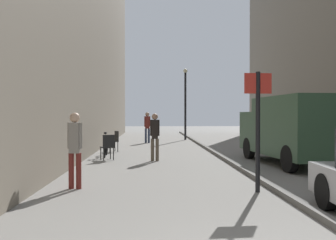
{
  "coord_description": "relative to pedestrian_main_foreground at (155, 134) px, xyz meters",
  "views": [
    {
      "loc": [
        -1.11,
        -2.88,
        1.67
      ],
      "look_at": [
        -0.54,
        10.09,
        1.49
      ],
      "focal_mm": 39.65,
      "sensor_mm": 36.0,
      "label": 1
    }
  ],
  "objects": [
    {
      "name": "pedestrian_main_foreground",
      "position": [
        0.0,
        0.0,
        0.0
      ],
      "size": [
        0.34,
        0.22,
        1.72
      ],
      "rotation": [
        0.0,
        0.0,
        -0.03
      ],
      "color": "brown",
      "rests_on": "ground_plane"
    },
    {
      "name": "kerb_strip",
      "position": [
        2.58,
        1.48,
        -0.93
      ],
      "size": [
        0.16,
        40.0,
        0.12
      ],
      "primitive_type": "cube",
      "color": "#615F5B",
      "rests_on": "ground_plane"
    },
    {
      "name": "delivery_van",
      "position": [
        4.58,
        -1.16,
        0.23
      ],
      "size": [
        2.27,
        5.16,
        2.27
      ],
      "rotation": [
        0.0,
        0.0,
        0.07
      ],
      "color": "#335138",
      "rests_on": "ground_plane"
    },
    {
      "name": "ground_plane",
      "position": [
        1.0,
        1.48,
        -0.99
      ],
      "size": [
        80.0,
        80.0,
        0.0
      ],
      "primitive_type": "plane",
      "color": "gray"
    },
    {
      "name": "cafe_chair_by_doorway",
      "position": [
        -1.81,
        3.48,
        -0.45
      ],
      "size": [
        0.59,
        0.59,
        0.94
      ],
      "rotation": [
        0.0,
        0.0,
        2.02
      ],
      "color": "black",
      "rests_on": "ground_plane"
    },
    {
      "name": "street_sign_post",
      "position": [
        2.18,
        -5.5,
        0.55
      ],
      "size": [
        0.6,
        0.1,
        2.6
      ],
      "rotation": [
        0.0,
        0.0,
        3.2
      ],
      "color": "black",
      "rests_on": "ground_plane"
    },
    {
      "name": "bicycle_leaning",
      "position": [
        -1.97,
        1.62,
        -0.61
      ],
      "size": [
        0.14,
        1.77,
        0.98
      ],
      "rotation": [
        0.0,
        0.0,
        0.05
      ],
      "color": "black",
      "rests_on": "ground_plane"
    },
    {
      "name": "pedestrian_far_crossing",
      "position": [
        -0.37,
        8.68,
        0.06
      ],
      "size": [
        0.36,
        0.24,
        1.83
      ],
      "rotation": [
        0.0,
        0.0,
        3.31
      ],
      "color": "#2D3851",
      "rests_on": "ground_plane"
    },
    {
      "name": "pedestrian_mid_block",
      "position": [
        -1.85,
        -4.97,
        0.0
      ],
      "size": [
        0.34,
        0.22,
        1.72
      ],
      "rotation": [
        0.0,
        0.0,
        3.01
      ],
      "color": "maroon",
      "rests_on": "ground_plane"
    },
    {
      "name": "cafe_chair_near_window",
      "position": [
        -1.73,
        0.34,
        -0.45
      ],
      "size": [
        0.58,
        0.58,
        0.94
      ],
      "rotation": [
        0.0,
        0.0,
        0.42
      ],
      "color": "black",
      "rests_on": "ground_plane"
    },
    {
      "name": "lamp_post",
      "position": [
        2.14,
        11.29,
        1.73
      ],
      "size": [
        0.28,
        0.28,
        4.76
      ],
      "color": "black",
      "rests_on": "ground_plane"
    }
  ]
}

